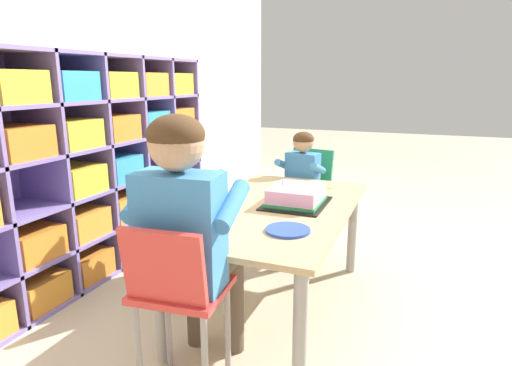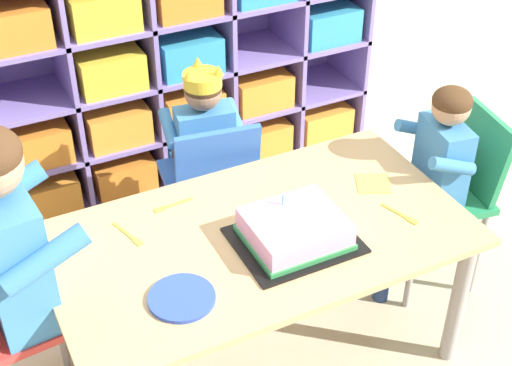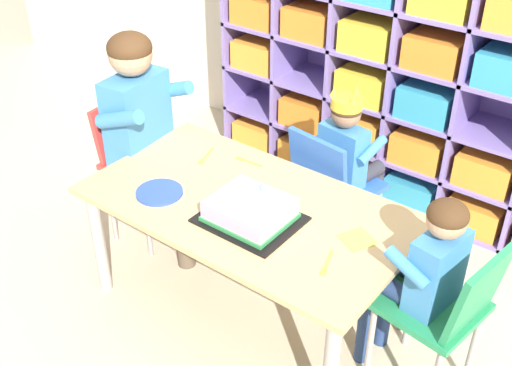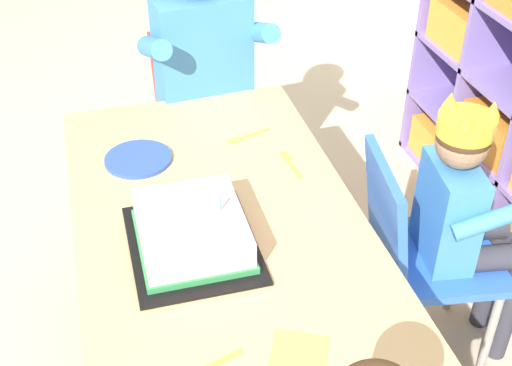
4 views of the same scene
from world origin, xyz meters
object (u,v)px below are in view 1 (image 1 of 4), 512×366
(child_with_crown, at_px, (174,196))
(paper_plate_stack, at_px, (288,230))
(classroom_chair_guest_side, at_px, (305,192))
(birthday_cake_on_tray, at_px, (296,197))
(fork_at_table_front_edge, at_px, (213,225))
(activity_table, at_px, (276,220))
(guest_at_table_side, at_px, (299,178))
(classroom_chair_adult_side, at_px, (177,293))
(fork_near_cake_tray, at_px, (321,188))
(classroom_chair_blue, at_px, (191,220))
(fork_near_child_seat, at_px, (213,212))
(adult_helper_seated, at_px, (188,224))

(child_with_crown, distance_m, paper_plate_stack, 0.90)
(classroom_chair_guest_side, relative_size, birthday_cake_on_tray, 1.94)
(paper_plate_stack, relative_size, fork_at_table_front_edge, 1.33)
(activity_table, xyz_separation_m, guest_at_table_side, (0.70, 0.08, 0.06))
(classroom_chair_adult_side, distance_m, paper_plate_stack, 0.53)
(fork_near_cake_tray, bearing_deg, classroom_chair_guest_side, -80.55)
(classroom_chair_blue, bearing_deg, fork_near_child_seat, 55.71)
(adult_helper_seated, height_order, fork_near_cake_tray, adult_helper_seated)
(guest_at_table_side, relative_size, fork_near_child_seat, 6.17)
(activity_table, relative_size, classroom_chair_blue, 1.92)
(activity_table, xyz_separation_m, classroom_chair_adult_side, (-0.76, 0.10, -0.04))
(child_with_crown, bearing_deg, guest_at_table_side, 146.51)
(activity_table, height_order, guest_at_table_side, guest_at_table_side)
(classroom_chair_blue, height_order, fork_near_child_seat, classroom_chair_blue)
(paper_plate_stack, bearing_deg, fork_near_cake_tray, 2.74)
(classroom_chair_blue, height_order, fork_at_table_front_edge, classroom_chair_blue)
(classroom_chair_guest_side, height_order, fork_near_cake_tray, classroom_chair_guest_side)
(child_with_crown, height_order, classroom_chair_guest_side, child_with_crown)
(paper_plate_stack, relative_size, fork_near_child_seat, 1.39)
(classroom_chair_blue, distance_m, fork_at_table_front_edge, 0.58)
(child_with_crown, relative_size, fork_near_child_seat, 6.19)
(guest_at_table_side, relative_size, birthday_cake_on_tray, 2.32)
(classroom_chair_blue, xyz_separation_m, fork_near_cake_tray, (0.37, -0.65, 0.16))
(birthday_cake_on_tray, bearing_deg, classroom_chair_guest_side, 11.26)
(child_with_crown, bearing_deg, classroom_chair_guest_side, 150.15)
(guest_at_table_side, distance_m, fork_near_child_seat, 0.91)
(paper_plate_stack, bearing_deg, child_with_crown, 63.43)
(guest_at_table_side, height_order, fork_at_table_front_edge, guest_at_table_side)
(fork_near_child_seat, distance_m, fork_near_cake_tray, 0.73)
(activity_table, height_order, birthday_cake_on_tray, birthday_cake_on_tray)
(fork_near_child_seat, xyz_separation_m, fork_at_table_front_edge, (-0.17, -0.08, 0.00))
(activity_table, height_order, classroom_chair_guest_side, classroom_chair_guest_side)
(activity_table, relative_size, child_with_crown, 1.54)
(fork_near_child_seat, relative_size, fork_near_cake_tray, 0.98)
(classroom_chair_blue, distance_m, paper_plate_stack, 0.80)
(classroom_chair_guest_side, bearing_deg, birthday_cake_on_tray, -69.94)
(child_with_crown, relative_size, fork_at_table_front_edge, 5.92)
(birthday_cake_on_tray, relative_size, fork_near_child_seat, 2.67)
(birthday_cake_on_tray, bearing_deg, classroom_chair_blue, 91.03)
(classroom_chair_blue, height_order, child_with_crown, child_with_crown)
(adult_helper_seated, bearing_deg, activity_table, -105.21)
(guest_at_table_side, bearing_deg, paper_plate_stack, -67.93)
(adult_helper_seated, xyz_separation_m, birthday_cake_on_tray, (0.73, -0.20, -0.06))
(classroom_chair_adult_side, xyz_separation_m, fork_at_table_front_edge, (0.40, 0.06, 0.11))
(adult_helper_seated, distance_m, birthday_cake_on_tray, 0.76)
(classroom_chair_adult_side, bearing_deg, child_with_crown, -62.83)
(adult_helper_seated, bearing_deg, classroom_chair_guest_side, -97.31)
(activity_table, relative_size, fork_at_table_front_edge, 9.14)
(fork_near_cake_tray, bearing_deg, fork_near_child_seat, 42.09)
(classroom_chair_blue, height_order, birthday_cake_on_tray, birthday_cake_on_tray)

